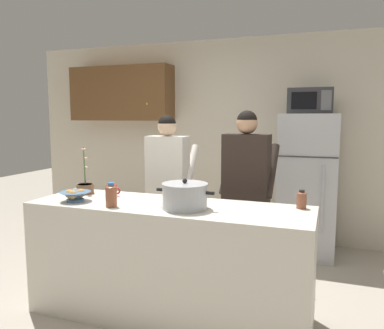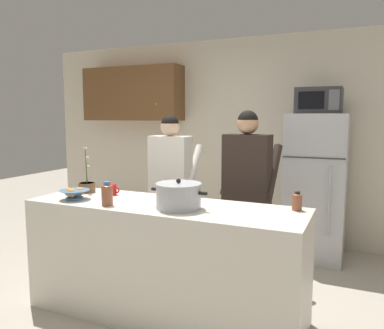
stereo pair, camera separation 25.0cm
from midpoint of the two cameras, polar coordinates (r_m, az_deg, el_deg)
The scene contains 13 objects.
ground_plane at distance 3.35m, azimuth -1.84°, elevation -21.46°, with size 14.00×14.00×0.00m, color #B2A899.
back_wall_unit at distance 5.15m, azimuth 6.54°, elevation 4.89°, with size 6.00×0.48×2.60m.
kitchen_island at distance 3.15m, azimuth -1.88°, elevation -14.10°, with size 2.22×0.68×0.92m, color silver.
refrigerator at distance 4.57m, azimuth 19.43°, elevation -3.15°, with size 0.64×0.68×1.63m.
microwave at distance 4.48m, azimuth 19.92°, elevation 8.92°, with size 0.48×0.37×0.28m.
person_near_pot at distance 3.89m, azimuth -1.33°, elevation -1.69°, with size 0.50×0.41×1.62m.
person_by_sink at distance 3.55m, azimuth 10.21°, elevation -2.13°, with size 0.52×0.43×1.66m.
cooking_pot at distance 2.85m, azimuth 0.50°, elevation -4.70°, with size 0.45×0.34×0.23m.
coffee_mug at distance 3.41m, azimuth -9.82°, elevation -3.69°, with size 0.13×0.09×0.10m.
bread_bowl at distance 3.28m, azimuth -15.03°, elevation -4.22°, with size 0.25×0.25×0.10m.
bottle_near_edge at distance 2.94m, azimuth 17.74°, elevation -5.21°, with size 0.07×0.07×0.14m.
bottle_mid_counter at distance 3.00m, azimuth -10.19°, elevation -4.34°, with size 0.09×0.09×0.19m.
potted_orchid at distance 3.57m, azimuth -13.46°, elevation -3.08°, with size 0.15×0.15×0.42m.
Camera 2 is at (1.41, -2.59, 1.60)m, focal length 35.85 mm.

